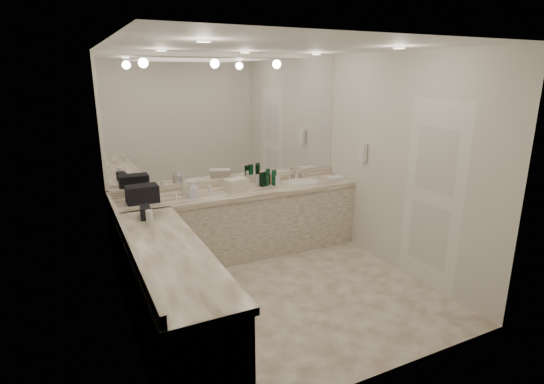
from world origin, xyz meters
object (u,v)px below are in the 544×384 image
soap_bottle_a (184,186)px  soap_bottle_c (233,186)px  cream_cosmetic_case (236,184)px  black_toiletry_bag (142,194)px  hand_towel (336,178)px  wall_phone (363,152)px  soap_bottle_b (193,190)px  sink (303,182)px

soap_bottle_a → soap_bottle_c: bearing=-10.8°
cream_cosmetic_case → black_toiletry_bag: bearing=159.8°
black_toiletry_bag → cream_cosmetic_case: 1.17m
hand_towel → soap_bottle_a: bearing=176.0°
black_toiletry_bag → hand_towel: black_toiletry_bag is taller
cream_cosmetic_case → soap_bottle_a: bearing=153.7°
wall_phone → hand_towel: bearing=107.0°
black_toiletry_bag → cream_cosmetic_case: black_toiletry_bag is taller
wall_phone → soap_bottle_c: size_ratio=1.62×
hand_towel → soap_bottle_b: soap_bottle_b is taller
cream_cosmetic_case → hand_towel: (1.48, -0.07, -0.06)m
black_toiletry_bag → soap_bottle_a: bearing=7.4°
wall_phone → soap_bottle_a: bearing=166.1°
sink → black_toiletry_bag: 2.18m
black_toiletry_bag → hand_towel: 2.66m
sink → soap_bottle_a: (-1.66, 0.06, 0.12)m
soap_bottle_b → cream_cosmetic_case: bearing=6.3°
cream_cosmetic_case → soap_bottle_a: 0.66m
cream_cosmetic_case → hand_towel: size_ratio=1.24×
soap_bottle_a → wall_phone: bearing=-13.9°
wall_phone → soap_bottle_c: bearing=165.0°
hand_towel → soap_bottle_c: 1.55m
sink → soap_bottle_b: bearing=-177.2°
cream_cosmetic_case → soap_bottle_b: soap_bottle_b is taller
wall_phone → soap_bottle_c: wall_phone is taller
black_toiletry_bag → soap_bottle_b: size_ratio=1.84×
sink → soap_bottle_c: soap_bottle_c is taller
soap_bottle_a → soap_bottle_b: bearing=-61.9°
soap_bottle_c → cream_cosmetic_case: bearing=30.1°
sink → black_toiletry_bag: (-2.18, -0.00, 0.11)m
sink → hand_towel: bearing=-10.3°
hand_towel → soap_bottle_c: size_ratio=1.53×
sink → soap_bottle_a: soap_bottle_a is taller
black_toiletry_bag → soap_bottle_a: soap_bottle_a is taller
black_toiletry_bag → cream_cosmetic_case: bearing=-0.4°
sink → soap_bottle_a: 1.67m
cream_cosmetic_case → hand_towel: cream_cosmetic_case is taller
sink → soap_bottle_b: size_ratio=2.28×
hand_towel → black_toiletry_bag: bearing=178.2°
wall_phone → hand_towel: 0.61m
black_toiletry_bag → soap_bottle_b: 0.59m
soap_bottle_a → soap_bottle_b: (0.07, -0.14, -0.02)m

